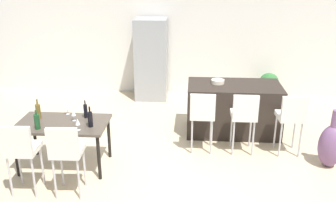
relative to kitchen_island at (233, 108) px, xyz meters
name	(u,v)px	position (x,y,z in m)	size (l,w,h in m)	color
ground_plane	(195,153)	(-0.68, -0.93, -0.46)	(10.00, 10.00, 0.00)	#C6B28E
back_wall	(197,33)	(-0.68, 2.22, 0.99)	(10.00, 0.12, 2.90)	silver
kitchen_island	(233,108)	(0.00, 0.00, 0.00)	(1.68, 0.90, 0.92)	black
bar_chair_left	(202,113)	(-0.59, -0.83, 0.24)	(0.40, 0.40, 1.05)	silver
bar_chair_middle	(244,114)	(0.08, -0.83, 0.24)	(0.40, 0.40, 1.05)	silver
bar_chair_right	(291,115)	(0.83, -0.83, 0.24)	(0.42, 0.42, 1.05)	silver
dining_table	(63,127)	(-2.69, -1.47, 0.21)	(1.35, 0.79, 0.74)	#4C4238
dining_chair_near	(21,148)	(-2.99, -2.22, 0.24)	(0.42, 0.42, 1.05)	silver
dining_chair_far	(66,149)	(-2.39, -2.22, 0.24)	(0.42, 0.42, 1.05)	silver
wine_bottle_near	(37,121)	(-2.97, -1.71, 0.40)	(0.08, 0.08, 0.29)	#194723
wine_bottle_end	(86,111)	(-2.39, -1.26, 0.39)	(0.06, 0.06, 0.28)	black
wine_bottle_inner	(90,119)	(-2.23, -1.58, 0.40)	(0.07, 0.07, 0.31)	black
wine_bottle_far	(38,111)	(-3.10, -1.33, 0.40)	(0.08, 0.08, 0.31)	brown
wine_glass_left	(73,113)	(-2.53, -1.39, 0.40)	(0.07, 0.07, 0.17)	silver
wine_glass_middle	(78,122)	(-2.37, -1.71, 0.40)	(0.07, 0.07, 0.17)	silver
wine_glass_right	(67,107)	(-2.72, -1.14, 0.40)	(0.07, 0.07, 0.17)	silver
refrigerator	(151,59)	(-1.71, 1.78, 0.46)	(0.72, 0.68, 1.84)	#939699
fruit_bowl	(218,81)	(-0.30, 0.07, 0.50)	(0.23, 0.23, 0.07)	beige
floor_vase	(331,145)	(1.38, -1.18, -0.10)	(0.38, 0.38, 0.93)	#704C75
potted_plant	(269,84)	(0.98, 1.77, -0.08)	(0.45, 0.45, 0.64)	#38383D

